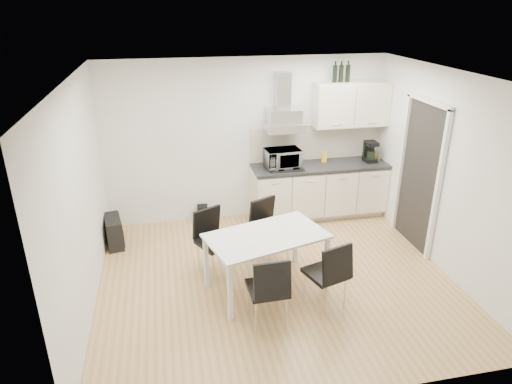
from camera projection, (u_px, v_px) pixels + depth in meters
ground at (275, 279)px, 5.97m from camera, size 4.50×4.50×0.00m
wall_back at (247, 141)px, 7.27m from camera, size 4.50×0.10×2.60m
wall_front at (338, 279)px, 3.66m from camera, size 4.50×0.10×2.60m
wall_left at (80, 203)px, 5.05m from camera, size 0.10×4.00×2.60m
wall_right at (446, 174)px, 5.89m from camera, size 0.10×4.00×2.60m
ceiling at (279, 77)px, 4.96m from camera, size 4.50×4.50×0.00m
doorway at (418, 177)px, 6.47m from camera, size 0.08×1.04×2.10m
kitchenette at (321, 169)px, 7.44m from camera, size 2.22×0.64×2.52m
dining_table at (266, 241)px, 5.54m from camera, size 1.58×1.17×0.75m
chair_far_left at (216, 243)px, 5.95m from camera, size 0.62×0.65×0.88m
chair_far_right at (271, 232)px, 6.24m from camera, size 0.61×0.64×0.88m
chair_near_left at (267, 289)px, 5.00m from camera, size 0.45×0.51×0.88m
chair_near_right at (325, 274)px, 5.28m from camera, size 0.57×0.61×0.88m
guitar_amp at (114, 231)px, 6.72m from camera, size 0.31×0.55×0.44m
floor_speaker at (203, 213)px, 7.49m from camera, size 0.18×0.16×0.28m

